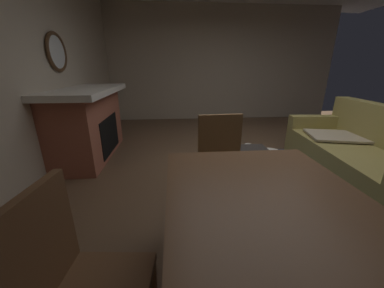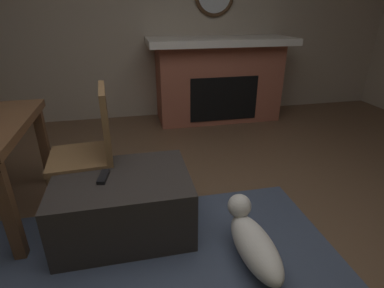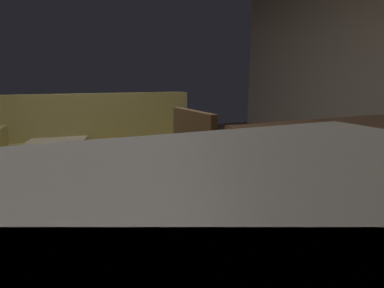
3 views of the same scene
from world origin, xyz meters
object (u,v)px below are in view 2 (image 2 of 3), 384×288
ottoman_coffee_table (124,204)px  small_dog (253,241)px  dining_chair_west (93,144)px  tv_remote (103,177)px  fireplace (218,79)px

ottoman_coffee_table → small_dog: bearing=147.9°
ottoman_coffee_table → dining_chair_west: bearing=-61.2°
tv_remote → dining_chair_west: dining_chair_west is taller
tv_remote → dining_chair_west: bearing=-67.2°
ottoman_coffee_table → tv_remote: size_ratio=5.47×
dining_chair_west → small_dog: bearing=139.0°
dining_chair_west → small_dog: size_ratio=1.52×
tv_remote → ottoman_coffee_table: bearing=-171.9°
ottoman_coffee_table → tv_remote: 0.25m
ottoman_coffee_table → fireplace: bearing=-121.3°
dining_chair_west → tv_remote: bearing=103.4°
ottoman_coffee_table → tv_remote: bearing=-1.2°
tv_remote → dining_chair_west: 0.36m
fireplace → small_dog: (0.54, 2.57, -0.38)m
dining_chair_west → ottoman_coffee_table: bearing=118.8°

